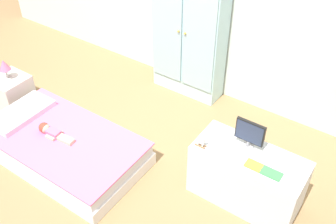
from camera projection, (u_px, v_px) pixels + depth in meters
ground_plane at (114, 164)px, 3.70m from camera, size 10.00×10.00×0.02m
bed at (64, 147)px, 3.68m from camera, size 1.51×0.85×0.26m
pillow at (21, 113)px, 3.82m from camera, size 0.32×0.61×0.06m
doll at (50, 131)px, 3.60m from camera, size 0.39×0.14×0.10m
nightstand at (13, 93)px, 4.24m from camera, size 0.35×0.35×0.38m
table_lamp at (4, 66)px, 4.03m from camera, size 0.12×0.12×0.22m
wardrobe at (190, 27)px, 4.10m from camera, size 0.79×0.30×1.62m
tv_stand at (247, 177)px, 3.22m from camera, size 0.90×0.41×0.52m
tv_monitor at (250, 133)px, 3.04m from camera, size 0.24×0.10×0.26m
rocking_horse_toy at (202, 142)px, 3.10m from camera, size 0.09×0.04×0.11m
book_yellow at (254, 165)px, 2.96m from camera, size 0.13×0.09×0.02m
book_green at (271, 173)px, 2.90m from camera, size 0.16×0.09×0.01m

